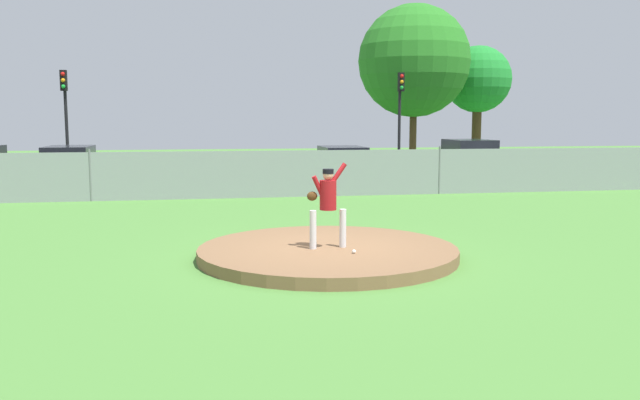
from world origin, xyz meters
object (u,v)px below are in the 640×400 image
object	(u,v)px
parked_car_navy	(342,166)
parked_car_charcoal	(70,168)
traffic_cone_orange	(247,178)
baseball	(354,251)
parked_car_white	(469,162)
traffic_light_near	(65,105)
traffic_light_far	(400,105)
pitcher_youth	(327,200)

from	to	relation	value
parked_car_navy	parked_car_charcoal	distance (m)	10.82
parked_car_navy	traffic_cone_orange	size ratio (longest dim) A/B	8.20
baseball	parked_car_white	world-z (taller)	parked_car_white
traffic_light_near	traffic_light_far	xyz separation A→B (m)	(15.41, 0.05, 0.05)
parked_car_charcoal	traffic_light_near	size ratio (longest dim) A/B	0.94
parked_car_navy	parked_car_white	xyz separation A→B (m)	(5.55, -0.07, 0.10)
parked_car_navy	parked_car_white	bearing A→B (deg)	-0.70
baseball	parked_car_navy	xyz separation A→B (m)	(3.00, 15.06, 0.49)
parked_car_white	traffic_light_near	size ratio (longest dim) A/B	0.89
parked_car_charcoal	traffic_light_near	distance (m)	4.83
baseball	parked_car_navy	distance (m)	15.36
parked_car_navy	traffic_light_near	bearing A→B (deg)	160.45
parked_car_navy	traffic_cone_orange	bearing A→B (deg)	174.48
baseball	parked_car_navy	world-z (taller)	parked_car_navy
parked_car_navy	pitcher_youth	bearing A→B (deg)	-103.18
baseball	pitcher_youth	bearing A→B (deg)	122.98
baseball	traffic_light_far	bearing A→B (deg)	70.67
traffic_cone_orange	traffic_light_near	xyz separation A→B (m)	(-7.70, 3.76, 3.02)
traffic_cone_orange	traffic_light_near	bearing A→B (deg)	154.00
parked_car_navy	traffic_cone_orange	distance (m)	4.00
traffic_light_far	baseball	bearing A→B (deg)	-109.33
pitcher_youth	parked_car_charcoal	distance (m)	16.35
parked_car_navy	traffic_light_near	distance (m)	12.63
pitcher_youth	parked_car_charcoal	size ratio (longest dim) A/B	0.36
parked_car_charcoal	traffic_cone_orange	bearing A→B (deg)	2.36
baseball	parked_car_navy	size ratio (longest dim) A/B	0.02
parked_car_white	parked_car_charcoal	distance (m)	16.37
traffic_light_near	traffic_light_far	bearing A→B (deg)	0.17
parked_car_navy	parked_car_white	world-z (taller)	parked_car_white
parked_car_white	baseball	bearing A→B (deg)	-119.70
pitcher_youth	parked_car_white	world-z (taller)	pitcher_youth
pitcher_youth	traffic_cone_orange	distance (m)	14.88
traffic_cone_orange	traffic_light_far	xyz separation A→B (m)	(7.70, 3.80, 3.07)
pitcher_youth	traffic_light_near	world-z (taller)	traffic_light_near
parked_car_navy	traffic_light_far	distance (m)	6.18
parked_car_white	parked_car_navy	bearing A→B (deg)	179.30
parked_car_white	traffic_light_far	bearing A→B (deg)	112.98
traffic_light_near	parked_car_white	bearing A→B (deg)	-13.73
pitcher_youth	baseball	xyz separation A→B (m)	(0.39, -0.60, -0.90)
traffic_light_near	traffic_light_far	world-z (taller)	traffic_light_far
pitcher_youth	parked_car_navy	distance (m)	14.86
parked_car_charcoal	traffic_light_near	bearing A→B (deg)	101.72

